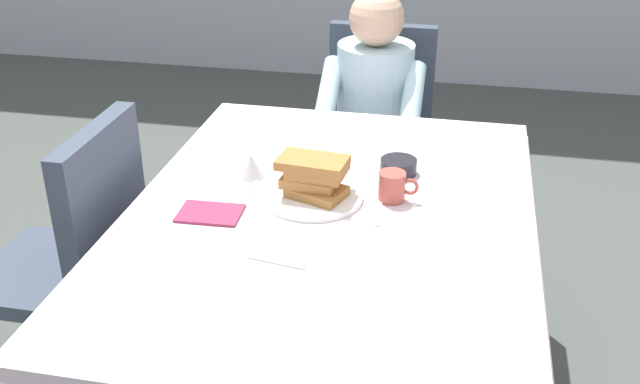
# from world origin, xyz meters

# --- Properties ---
(dining_table_main) EXTENTS (1.12, 1.52, 0.74)m
(dining_table_main) POSITION_xyz_m (0.00, 0.00, 0.65)
(dining_table_main) COLOR silver
(dining_table_main) RESTS_ON ground
(chair_diner) EXTENTS (0.44, 0.45, 0.93)m
(chair_diner) POSITION_xyz_m (-0.02, 1.17, 0.53)
(chair_diner) COLOR #384251
(chair_diner) RESTS_ON ground
(diner_person) EXTENTS (0.40, 0.43, 1.12)m
(diner_person) POSITION_xyz_m (-0.02, 1.01, 0.67)
(diner_person) COLOR silver
(diner_person) RESTS_ON ground
(chair_left_side) EXTENTS (0.45, 0.44, 0.93)m
(chair_left_side) POSITION_xyz_m (-0.77, 0.00, 0.53)
(chair_left_side) COLOR #384251
(chair_left_side) RESTS_ON ground
(plate_breakfast) EXTENTS (0.28, 0.28, 0.02)m
(plate_breakfast) POSITION_xyz_m (-0.06, 0.07, 0.75)
(plate_breakfast) COLOR white
(plate_breakfast) RESTS_ON dining_table_main
(breakfast_stack) EXTENTS (0.21, 0.17, 0.11)m
(breakfast_stack) POSITION_xyz_m (-0.06, 0.07, 0.81)
(breakfast_stack) COLOR #A36B33
(breakfast_stack) RESTS_ON plate_breakfast
(cup_coffee) EXTENTS (0.11, 0.08, 0.08)m
(cup_coffee) POSITION_xyz_m (0.16, 0.11, 0.78)
(cup_coffee) COLOR #B24C42
(cup_coffee) RESTS_ON dining_table_main
(bowl_butter) EXTENTS (0.11, 0.11, 0.04)m
(bowl_butter) POSITION_xyz_m (0.16, 0.28, 0.76)
(bowl_butter) COLOR black
(bowl_butter) RESTS_ON dining_table_main
(syrup_pitcher) EXTENTS (0.08, 0.08, 0.07)m
(syrup_pitcher) POSITION_xyz_m (-0.27, 0.17, 0.78)
(syrup_pitcher) COLOR silver
(syrup_pitcher) RESTS_ON dining_table_main
(fork_left_of_plate) EXTENTS (0.02, 0.18, 0.00)m
(fork_left_of_plate) POSITION_xyz_m (-0.25, 0.05, 0.74)
(fork_left_of_plate) COLOR silver
(fork_left_of_plate) RESTS_ON dining_table_main
(knife_right_of_plate) EXTENTS (0.03, 0.20, 0.00)m
(knife_right_of_plate) POSITION_xyz_m (0.13, 0.05, 0.74)
(knife_right_of_plate) COLOR silver
(knife_right_of_plate) RESTS_ON dining_table_main
(spoon_near_edge) EXTENTS (0.15, 0.04, 0.00)m
(spoon_near_edge) POSITION_xyz_m (-0.08, -0.27, 0.74)
(spoon_near_edge) COLOR silver
(spoon_near_edge) RESTS_ON dining_table_main
(napkin_folded) EXTENTS (0.17, 0.13, 0.01)m
(napkin_folded) POSITION_xyz_m (-0.31, -0.07, 0.74)
(napkin_folded) COLOR #8C2D4C
(napkin_folded) RESTS_ON dining_table_main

